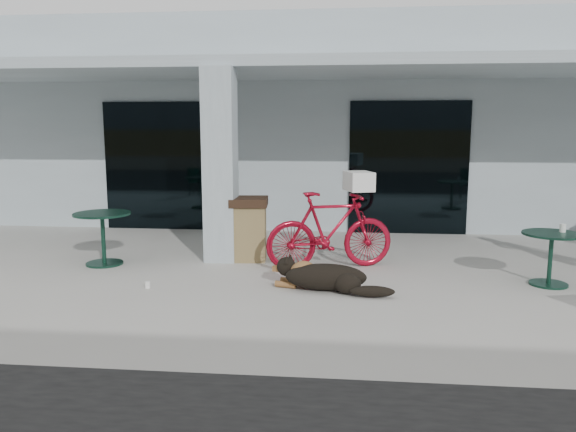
# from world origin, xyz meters

# --- Properties ---
(ground) EXTENTS (80.00, 80.00, 0.00)m
(ground) POSITION_xyz_m (0.00, 0.00, 0.00)
(ground) COLOR #ACAAA2
(ground) RESTS_ON ground
(building) EXTENTS (22.00, 7.00, 4.50)m
(building) POSITION_xyz_m (0.00, 8.50, 2.25)
(building) COLOR #ADBDC4
(building) RESTS_ON ground
(storefront_glass_left) EXTENTS (2.80, 0.06, 2.70)m
(storefront_glass_left) POSITION_xyz_m (-3.20, 4.98, 1.35)
(storefront_glass_left) COLOR black
(storefront_glass_left) RESTS_ON ground
(storefront_glass_right) EXTENTS (2.40, 0.06, 2.70)m
(storefront_glass_right) POSITION_xyz_m (1.80, 4.98, 1.35)
(storefront_glass_right) COLOR black
(storefront_glass_right) RESTS_ON ground
(column) EXTENTS (0.50, 0.50, 3.12)m
(column) POSITION_xyz_m (-1.50, 2.30, 1.56)
(column) COLOR #ADBDC4
(column) RESTS_ON ground
(overhang) EXTENTS (22.00, 2.80, 0.18)m
(overhang) POSITION_xyz_m (0.00, 3.60, 3.21)
(overhang) COLOR #ADBDC4
(overhang) RESTS_ON column
(bicycle) EXTENTS (2.09, 1.17, 1.21)m
(bicycle) POSITION_xyz_m (0.30, 1.90, 0.61)
(bicycle) COLOR #A30D23
(bicycle) RESTS_ON ground
(laundry_basket) EXTENTS (0.50, 0.59, 0.29)m
(laundry_basket) POSITION_xyz_m (0.73, 2.04, 1.36)
(laundry_basket) COLOR white
(laundry_basket) RESTS_ON bicycle
(dog) EXTENTS (1.34, 0.76, 0.42)m
(dog) POSITION_xyz_m (0.28, 0.70, 0.21)
(dog) COLOR black
(dog) RESTS_ON ground
(cup_near_dog) EXTENTS (0.08, 0.08, 0.09)m
(cup_near_dog) POSITION_xyz_m (-2.16, 0.57, 0.05)
(cup_near_dog) COLOR white
(cup_near_dog) RESTS_ON ground
(cafe_table_near) EXTENTS (1.17, 1.17, 0.84)m
(cafe_table_near) POSITION_xyz_m (-3.31, 1.80, 0.42)
(cafe_table_near) COLOR #133729
(cafe_table_near) RESTS_ON ground
(cafe_table_far) EXTENTS (0.90, 0.90, 0.74)m
(cafe_table_far) POSITION_xyz_m (3.37, 1.28, 0.37)
(cafe_table_far) COLOR #133729
(cafe_table_far) RESTS_ON ground
(cup_on_table) EXTENTS (0.09, 0.09, 0.11)m
(cup_on_table) POSITION_xyz_m (3.53, 1.36, 0.80)
(cup_on_table) COLOR white
(cup_on_table) RESTS_ON cafe_table_far
(trash_receptacle) EXTENTS (0.67, 0.67, 1.04)m
(trash_receptacle) POSITION_xyz_m (-1.05, 2.36, 0.52)
(trash_receptacle) COLOR olive
(trash_receptacle) RESTS_ON ground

